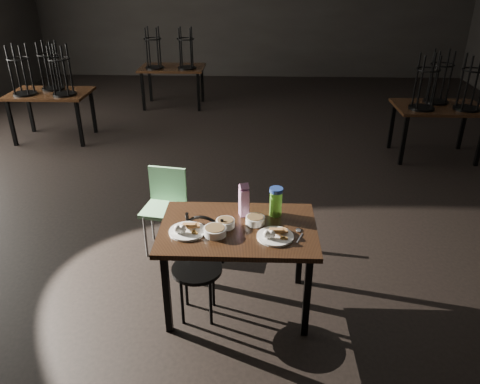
{
  "coord_description": "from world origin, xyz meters",
  "views": [
    {
      "loc": [
        0.14,
        -5.43,
        2.6
      ],
      "look_at": [
        0.01,
        -1.97,
        0.85
      ],
      "focal_mm": 35.0,
      "sensor_mm": 36.0,
      "label": 1
    }
  ],
  "objects_px": {
    "juice_carton": "(244,200)",
    "bentwood_chair": "(200,259)",
    "water_bottle": "(276,201)",
    "school_chair": "(165,202)",
    "main_table": "(238,236)"
  },
  "relations": [
    {
      "from": "juice_carton",
      "to": "bentwood_chair",
      "type": "bearing_deg",
      "value": -142.1
    },
    {
      "from": "water_bottle",
      "to": "school_chair",
      "type": "bearing_deg",
      "value": 146.41
    },
    {
      "from": "main_table",
      "to": "juice_carton",
      "type": "bearing_deg",
      "value": 78.76
    },
    {
      "from": "water_bottle",
      "to": "school_chair",
      "type": "height_order",
      "value": "water_bottle"
    },
    {
      "from": "main_table",
      "to": "bentwood_chair",
      "type": "xyz_separation_m",
      "value": [
        -0.29,
        -0.07,
        -0.18
      ]
    },
    {
      "from": "main_table",
      "to": "school_chair",
      "type": "relative_size",
      "value": 1.49
    },
    {
      "from": "main_table",
      "to": "juice_carton",
      "type": "height_order",
      "value": "juice_carton"
    },
    {
      "from": "main_table",
      "to": "water_bottle",
      "type": "relative_size",
      "value": 5.08
    },
    {
      "from": "juice_carton",
      "to": "water_bottle",
      "type": "distance_m",
      "value": 0.25
    },
    {
      "from": "water_bottle",
      "to": "bentwood_chair",
      "type": "height_order",
      "value": "water_bottle"
    },
    {
      "from": "juice_carton",
      "to": "school_chair",
      "type": "xyz_separation_m",
      "value": [
        -0.78,
        0.7,
        -0.4
      ]
    },
    {
      "from": "bentwood_chair",
      "to": "school_chair",
      "type": "bearing_deg",
      "value": 133.55
    },
    {
      "from": "juice_carton",
      "to": "school_chair",
      "type": "relative_size",
      "value": 0.35
    },
    {
      "from": "bentwood_chair",
      "to": "juice_carton",
      "type": "bearing_deg",
      "value": 56.37
    },
    {
      "from": "bentwood_chair",
      "to": "school_chair",
      "type": "distance_m",
      "value": 1.05
    }
  ]
}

